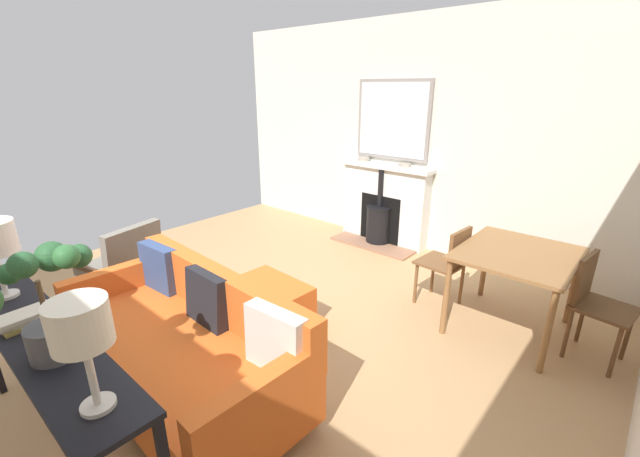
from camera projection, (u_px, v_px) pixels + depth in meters
The scene contains 16 objects.
ground_plane at pixel (235, 327), 3.62m from camera, with size 5.77×5.75×0.01m, color tan.
wall_left at pixel (407, 137), 5.19m from camera, with size 0.12×5.75×2.88m, color silver.
fireplace at pixel (383, 208), 5.47m from camera, with size 0.56×1.32×1.09m.
mirror_over_mantel at pixel (393, 120), 5.17m from camera, with size 0.04×1.06×1.00m.
mantel_bowl_near at pixel (364, 159), 5.51m from camera, with size 0.16×0.16×0.06m.
mantel_bowl_far at pixel (405, 165), 5.11m from camera, with size 0.16×0.16×0.05m.
sofa at pixel (184, 343), 2.81m from camera, with size 0.98×2.07×0.83m.
ottoman at pixel (262, 303), 3.55m from camera, with size 0.71×0.74×0.39m.
armchair_accent at pixel (125, 259), 3.92m from camera, with size 0.79×0.72×0.82m.
console_table at pixel (48, 355), 2.15m from camera, with size 0.35×1.90×0.79m.
table_lamp_far_end at pixel (81, 328), 1.55m from camera, with size 0.23×0.23×0.50m.
potted_plant at pixel (37, 300), 1.89m from camera, with size 0.55×0.41×0.61m.
book_stack at pixel (28, 318), 2.26m from camera, with size 0.29×0.19×0.07m.
dining_table at pixel (517, 262), 3.40m from camera, with size 1.01×0.88×0.74m.
dining_chair_near_fireplace at pixel (449, 260), 3.81m from camera, with size 0.43×0.43×0.82m.
dining_chair_by_back_wall at pixel (594, 298), 3.09m from camera, with size 0.45×0.45×0.85m.
Camera 1 is at (1.84, 2.63, 2.05)m, focal length 22.48 mm.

